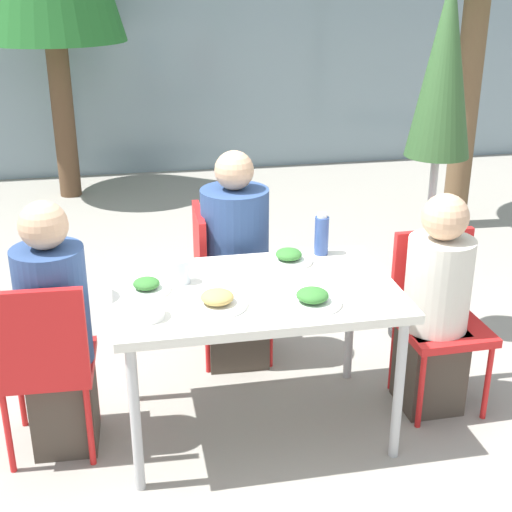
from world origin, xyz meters
TOP-DOWN VIEW (x-y plane):
  - ground_plane at (0.00, 0.00)m, footprint 24.00×24.00m
  - building_facade at (0.00, 4.74)m, footprint 10.00×0.20m
  - dining_table at (0.00, 0.00)m, footprint 1.24×0.79m
  - chair_left at (-0.93, -0.04)m, footprint 0.42×0.42m
  - person_left at (-0.87, 0.04)m, footprint 0.30×0.30m
  - chair_right at (0.92, 0.10)m, footprint 0.41×0.41m
  - person_right at (0.87, 0.02)m, footprint 0.31×0.31m
  - chair_far at (-0.06, 0.70)m, footprint 0.41×0.41m
  - person_far at (0.01, 0.65)m, footprint 0.36×0.36m
  - closed_umbrella at (1.13, 0.71)m, footprint 0.36×0.36m
  - plate_0 at (-0.47, 0.05)m, footprint 0.21×0.21m
  - plate_1 at (0.21, 0.26)m, footprint 0.23×0.23m
  - plate_2 at (0.20, -0.21)m, footprint 0.25×0.25m
  - plate_3 at (-0.19, -0.15)m, footprint 0.25×0.25m
  - bottle at (0.39, 0.33)m, footprint 0.07×0.07m
  - drinking_cup at (-0.32, 0.12)m, footprint 0.08×0.08m
  - salad_bowl at (-0.48, -0.20)m, footprint 0.14×0.14m

SIDE VIEW (x-z plane):
  - ground_plane at x=0.00m, z-range 0.00..0.00m
  - chair_left at x=-0.93m, z-range 0.07..0.93m
  - chair_right at x=0.92m, z-range 0.07..0.93m
  - chair_far at x=-0.06m, z-range 0.07..0.93m
  - person_right at x=0.87m, z-range -0.02..1.08m
  - person_far at x=0.01m, z-range -0.04..1.15m
  - person_left at x=-0.87m, z-range -0.02..1.14m
  - dining_table at x=0.00m, z-range 0.30..1.03m
  - plate_0 at x=-0.47m, z-range 0.72..0.78m
  - plate_1 at x=0.21m, z-range 0.72..0.78m
  - plate_2 at x=0.20m, z-range 0.72..0.79m
  - plate_3 at x=-0.19m, z-range 0.72..0.79m
  - salad_bowl at x=-0.48m, z-range 0.73..0.78m
  - drinking_cup at x=-0.32m, z-range 0.73..0.84m
  - bottle at x=0.39m, z-range 0.72..0.93m
  - closed_umbrella at x=1.13m, z-range 0.45..2.50m
  - building_facade at x=0.00m, z-range 0.00..3.00m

